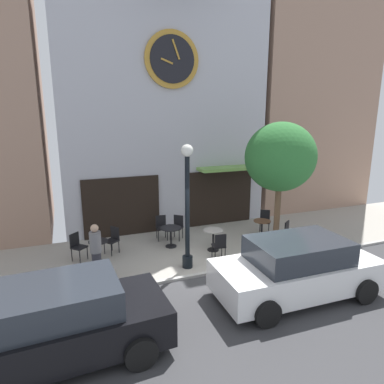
% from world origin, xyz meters
% --- Properties ---
extents(ground_plane, '(27.79, 9.33, 0.13)m').
position_xyz_m(ground_plane, '(0.00, -0.39, -0.02)').
color(ground_plane, '#9E998E').
extents(clock_building, '(8.34, 4.21, 11.52)m').
position_xyz_m(clock_building, '(-0.11, 5.68, 5.93)').
color(clock_building, '#B2B2BC').
rests_on(clock_building, ground_plane).
extents(neighbor_building_right, '(6.23, 4.07, 13.77)m').
position_xyz_m(neighbor_building_right, '(7.41, 6.30, 6.88)').
color(neighbor_building_right, '#9E7A66').
rests_on(neighbor_building_right, ground_plane).
extents(street_lamp, '(0.36, 0.36, 3.80)m').
position_xyz_m(street_lamp, '(-0.80, 0.71, 1.93)').
color(street_lamp, black).
rests_on(street_lamp, ground_plane).
extents(street_tree, '(2.38, 2.15, 4.40)m').
position_xyz_m(street_tree, '(2.49, 0.83, 3.25)').
color(street_tree, brown).
rests_on(street_tree, ground_plane).
extents(cafe_table_center_right, '(0.61, 0.61, 0.74)m').
position_xyz_m(cafe_table_center_right, '(-3.33, 2.01, 0.48)').
color(cafe_table_center_right, black).
rests_on(cafe_table_center_right, ground_plane).
extents(cafe_table_near_curb, '(0.75, 0.75, 0.72)m').
position_xyz_m(cafe_table_near_curb, '(-0.79, 2.46, 0.52)').
color(cafe_table_near_curb, black).
rests_on(cafe_table_near_curb, ground_plane).
extents(cafe_table_rightmost, '(0.68, 0.68, 0.75)m').
position_xyz_m(cafe_table_rightmost, '(0.48, 1.62, 0.52)').
color(cafe_table_rightmost, black).
rests_on(cafe_table_rightmost, ground_plane).
extents(cafe_table_near_door, '(0.64, 0.64, 0.74)m').
position_xyz_m(cafe_table_near_door, '(2.61, 1.90, 0.50)').
color(cafe_table_near_door, black).
rests_on(cafe_table_near_door, ground_plane).
extents(cafe_chair_by_entrance, '(0.57, 0.57, 0.90)m').
position_xyz_m(cafe_chair_by_entrance, '(-3.96, 2.48, 0.53)').
color(cafe_chair_by_entrance, black).
rests_on(cafe_chair_by_entrance, ground_plane).
extents(cafe_chair_curbside, '(0.56, 0.56, 0.90)m').
position_xyz_m(cafe_chair_curbside, '(-0.32, 3.12, 0.53)').
color(cafe_chair_curbside, black).
rests_on(cafe_chair_curbside, ground_plane).
extents(cafe_chair_under_awning, '(0.45, 0.45, 0.90)m').
position_xyz_m(cafe_chair_under_awning, '(0.35, 0.84, 0.53)').
color(cafe_chair_under_awning, black).
rests_on(cafe_chair_under_awning, ground_plane).
extents(cafe_chair_facing_street, '(0.56, 0.56, 0.90)m').
position_xyz_m(cafe_chair_facing_street, '(3.08, 1.18, 0.53)').
color(cafe_chair_facing_street, black).
rests_on(cafe_chair_facing_street, ground_plane).
extents(cafe_chair_outer, '(0.43, 0.43, 0.90)m').
position_xyz_m(cafe_chair_outer, '(-0.89, 3.32, 0.53)').
color(cafe_chair_outer, black).
rests_on(cafe_chair_outer, ground_plane).
extents(cafe_chair_near_lamp, '(0.56, 0.56, 0.90)m').
position_xyz_m(cafe_chair_near_lamp, '(3.17, 2.56, 0.53)').
color(cafe_chair_near_lamp, black).
rests_on(cafe_chair_near_lamp, ground_plane).
extents(cafe_chair_mid_row, '(0.56, 0.56, 0.90)m').
position_xyz_m(cafe_chair_mid_row, '(-2.79, 2.65, 0.53)').
color(cafe_chair_mid_row, black).
rests_on(cafe_chair_mid_row, ground_plane).
extents(pedestrian_grey, '(0.33, 0.33, 1.67)m').
position_xyz_m(pedestrian_grey, '(-3.49, 0.86, 0.86)').
color(pedestrian_grey, '#2D2D38').
rests_on(pedestrian_grey, ground_plane).
extents(parked_car_black, '(4.38, 2.18, 1.55)m').
position_xyz_m(parked_car_black, '(-4.53, -2.13, 0.76)').
color(parked_car_black, black).
rests_on(parked_car_black, ground_plane).
extents(parked_car_white, '(4.34, 2.09, 1.55)m').
position_xyz_m(parked_car_white, '(1.26, -1.85, 0.76)').
color(parked_car_white, white).
rests_on(parked_car_white, ground_plane).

